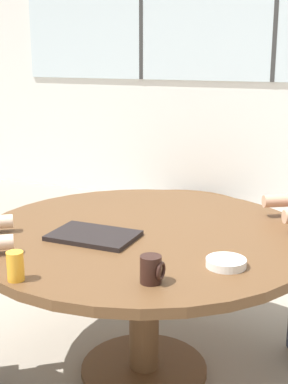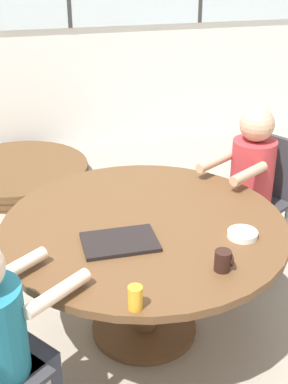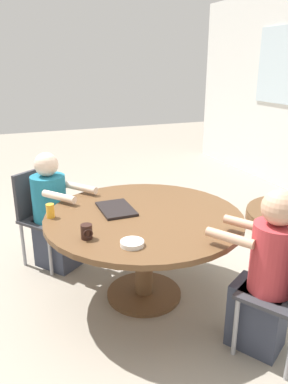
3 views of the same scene
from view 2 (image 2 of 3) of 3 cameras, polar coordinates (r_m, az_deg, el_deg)
name	(u,v)px [view 2 (image 2 of 3)]	position (r m, az deg, el deg)	size (l,w,h in m)	color
ground_plane	(144,329)	(3.20, 0.00, -14.38)	(16.00, 16.00, 0.00)	gray
wall_back_with_windows	(68,4)	(5.39, -8.06, 19.22)	(8.40, 0.08, 2.80)	silver
dining_table	(144,243)	(2.85, 0.00, -5.49)	(1.50, 1.50, 0.71)	brown
chair_for_man_blue_shirt	(261,188)	(3.66, 12.42, 0.43)	(0.55, 0.55, 0.87)	#333338
person_woman_green_shirt	(1,359)	(2.40, -15.04, -16.87)	(0.62, 0.57, 1.07)	#333847
person_man_blue_shirt	(247,197)	(3.54, 10.96, -0.49)	(0.57, 0.50, 1.11)	#333847
food_tray_dark	(120,242)	(2.61, -2.59, -5.34)	(0.36, 0.24, 0.02)	black
coffee_mug	(223,261)	(2.43, 8.46, -7.25)	(0.08, 0.08, 0.10)	black
juice_glass	(135,298)	(2.18, -0.94, -11.22)	(0.06, 0.06, 0.10)	gold
bowl_white_shallow	(243,234)	(2.70, 10.47, -4.45)	(0.15, 0.15, 0.03)	white
folded_table_stack	(19,173)	(4.99, -13.21, 1.95)	(1.27, 1.27, 0.15)	brown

